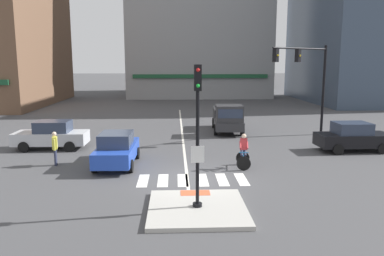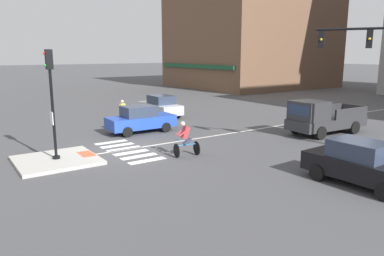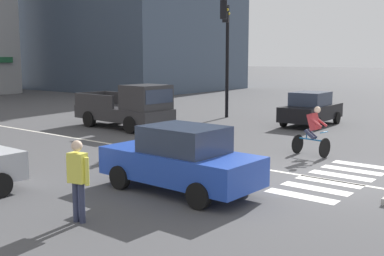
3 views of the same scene
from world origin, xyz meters
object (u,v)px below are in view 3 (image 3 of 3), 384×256
traffic_light_mast (226,38)px  car_blue_westbound_near (181,159)px  car_black_cross_right (311,109)px  cyclist (313,130)px  pickup_truck_charcoal_eastbound_far (130,108)px  pedestrian_at_curb_left (78,175)px

traffic_light_mast → car_blue_westbound_near: size_ratio=1.47×
traffic_light_mast → car_black_cross_right: (1.28, -4.15, -3.44)m
traffic_light_mast → cyclist: (-5.52, -7.34, -3.38)m
car_black_cross_right → cyclist: (-6.80, -3.19, 0.06)m
car_blue_westbound_near → pickup_truck_charcoal_eastbound_far: pickup_truck_charcoal_eastbound_far is taller
pickup_truck_charcoal_eastbound_far → traffic_light_mast: bearing=-21.5°
pickup_truck_charcoal_eastbound_far → pedestrian_at_curb_left: bearing=-138.7°
car_blue_westbound_near → cyclist: cyclist is taller
car_black_cross_right → cyclist: bearing=-154.9°
car_blue_westbound_near → cyclist: size_ratio=2.46×
pedestrian_at_curb_left → car_black_cross_right: bearing=8.4°
car_black_cross_right → pickup_truck_charcoal_eastbound_far: size_ratio=0.80×
traffic_light_mast → car_black_cross_right: traffic_light_mast is taller
traffic_light_mast → pedestrian_at_curb_left: bearing=-156.0°
car_black_cross_right → pedestrian_at_curb_left: bearing=-171.6°
car_black_cross_right → car_blue_westbound_near: (-12.87, -2.48, 0.00)m
cyclist → pedestrian_at_curb_left: size_ratio=1.01×
car_blue_westbound_near → car_black_cross_right: bearing=10.9°
traffic_light_mast → car_black_cross_right: bearing=-72.8°
car_blue_westbound_near → pedestrian_at_curb_left: (-3.00, 0.15, 0.17)m
traffic_light_mast → pickup_truck_charcoal_eastbound_far: 6.27m
cyclist → pickup_truck_charcoal_eastbound_far: bearing=86.7°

